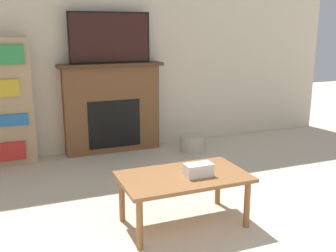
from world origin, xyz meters
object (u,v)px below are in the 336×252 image
coffee_table (184,181)px  storage_basket (192,143)px  fireplace (112,108)px  tv (110,38)px

coffee_table → storage_basket: bearing=62.6°
fireplace → tv: 0.88m
tv → coffee_table: 2.41m
tv → storage_basket: 1.70m
fireplace → storage_basket: bearing=-21.2°
coffee_table → tv: bearing=91.0°
tv → coffee_table: (0.04, -2.15, -1.08)m
fireplace → coffee_table: bearing=-89.0°
storage_basket → tv: bearing=159.9°
tv → coffee_table: bearing=-89.0°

